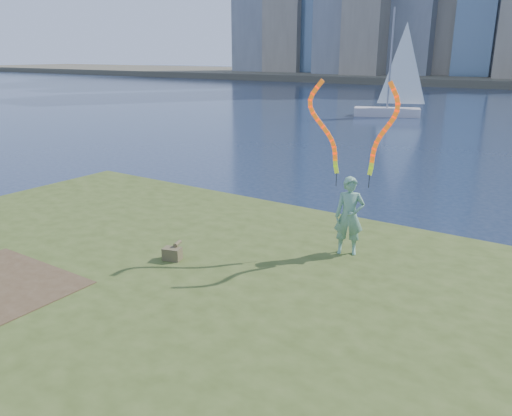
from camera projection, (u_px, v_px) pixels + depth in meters
The scene contains 5 objects.
ground at pixel (179, 294), 11.17m from camera, with size 320.00×320.00×0.00m, color #19253F.
grassy_knoll at pixel (95, 325), 9.25m from camera, with size 20.00×18.00×0.80m.
woman_with_ribbons at pixel (351, 194), 10.98m from camera, with size 1.97×0.84×4.14m.
canvas_bag at pixel (173, 253), 10.97m from camera, with size 0.44×0.50×0.37m.
sailboat at pixel (391, 98), 41.91m from camera, with size 5.69×3.52×8.70m.
Camera 1 is at (7.04, -7.43, 5.17)m, focal length 35.00 mm.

